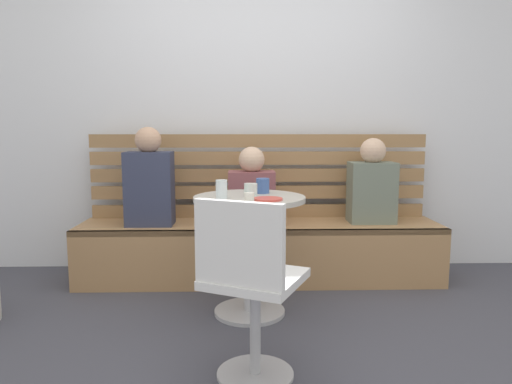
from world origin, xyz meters
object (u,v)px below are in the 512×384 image
(cup_water_clear, at_px, (222,189))
(plate_small, at_px, (268,199))
(white_chair, at_px, (249,284))
(booth_bench, at_px, (260,251))
(person_child_left, at_px, (252,191))
(cup_mug_blue, at_px, (262,186))
(person_child_middle, at_px, (372,186))
(cup_espresso_small, at_px, (249,198))
(cup_glass_short, at_px, (251,190))
(person_adult, at_px, (149,182))
(cafe_table, at_px, (249,232))

(cup_water_clear, relative_size, plate_small, 0.65)
(white_chair, xyz_separation_m, cup_water_clear, (-0.15, 0.73, 0.33))
(booth_bench, relative_size, person_child_left, 4.68)
(person_child_left, height_order, cup_mug_blue, person_child_left)
(person_child_middle, bearing_deg, white_chair, -122.49)
(person_child_left, relative_size, person_child_middle, 0.90)
(person_child_middle, distance_m, cup_mug_blue, 1.01)
(person_child_left, bearing_deg, cup_espresso_small, -91.91)
(cup_espresso_small, relative_size, plate_small, 0.33)
(cup_glass_short, height_order, cup_water_clear, cup_water_clear)
(person_adult, xyz_separation_m, cup_espresso_small, (0.72, -0.86, 0.01))
(white_chair, relative_size, person_adult, 1.18)
(cup_water_clear, xyz_separation_m, cup_mug_blue, (0.25, 0.22, -0.01))
(person_child_left, xyz_separation_m, person_child_middle, (0.91, 0.05, 0.03))
(person_adult, distance_m, cup_glass_short, 0.97)
(booth_bench, xyz_separation_m, cup_glass_short, (-0.08, -0.67, 0.56))
(cup_espresso_small, bearing_deg, cup_water_clear, 135.88)
(person_child_left, distance_m, cup_espresso_small, 0.86)
(cup_espresso_small, bearing_deg, booth_bench, 84.25)
(booth_bench, relative_size, white_chair, 3.18)
(person_child_middle, xyz_separation_m, cup_mug_blue, (-0.85, -0.54, 0.07))
(plate_small, bearing_deg, cafe_table, 123.82)
(cup_mug_blue, height_order, plate_small, cup_mug_blue)
(person_child_left, relative_size, cup_glass_short, 7.21)
(booth_bench, relative_size, plate_small, 15.88)
(white_chair, bearing_deg, person_adult, 116.51)
(person_adult, bearing_deg, plate_small, -43.22)
(white_chair, distance_m, cup_mug_blue, 1.00)
(cup_glass_short, bearing_deg, cup_espresso_small, -93.00)
(person_adult, distance_m, cup_espresso_small, 1.12)
(cup_espresso_small, bearing_deg, white_chair, -90.72)
(cup_espresso_small, xyz_separation_m, cup_water_clear, (-0.16, 0.16, 0.03))
(person_adult, height_order, cup_espresso_small, person_adult)
(person_adult, bearing_deg, cup_water_clear, -51.57)
(person_child_left, height_order, plate_small, person_child_left)
(person_adult, height_order, person_child_middle, person_adult)
(booth_bench, bearing_deg, white_chair, -93.80)
(cup_water_clear, bearing_deg, plate_small, -14.97)
(person_adult, distance_m, person_child_middle, 1.66)
(person_child_left, xyz_separation_m, cup_mug_blue, (0.06, -0.48, 0.10))
(person_adult, relative_size, person_child_middle, 1.13)
(person_child_left, relative_size, cup_mug_blue, 6.07)
(person_adult, relative_size, cup_mug_blue, 7.59)
(person_child_left, relative_size, cup_espresso_small, 10.30)
(booth_bench, bearing_deg, person_child_left, -148.25)
(white_chair, bearing_deg, cup_glass_short, 88.63)
(person_adult, height_order, cup_glass_short, person_adult)
(person_child_left, bearing_deg, white_chair, -91.44)
(person_child_middle, height_order, cup_water_clear, person_child_middle)
(person_child_middle, bearing_deg, cup_mug_blue, -147.71)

